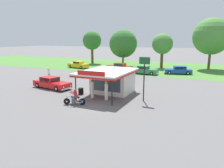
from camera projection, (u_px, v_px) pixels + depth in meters
ground_plane at (95, 105)px, 20.18m from camera, size 300.00×300.00×0.00m
grass_verge_strip at (161, 68)px, 46.80m from camera, size 120.00×24.00×0.01m
service_station_kiosk at (112, 79)px, 24.42m from camera, size 5.02×7.27×3.26m
gas_pump_nearside at (92, 90)px, 22.12m from camera, size 0.44×0.44×2.08m
gas_pump_offside at (106, 92)px, 21.44m from camera, size 0.44×0.44×2.04m
motorcycle_with_rider at (75, 98)px, 20.09m from camera, size 2.06×0.94×1.58m
featured_classic_sedan at (52, 83)px, 27.06m from camera, size 5.78×2.69×1.47m
parked_car_back_row_left at (78, 65)px, 46.28m from camera, size 5.23×2.47×1.51m
parked_car_back_row_centre_right at (119, 67)px, 42.59m from camera, size 5.57×2.37×1.51m
parked_car_back_row_centre at (178, 70)px, 38.21m from camera, size 5.21×3.02×1.46m
parked_car_back_row_far_right at (144, 70)px, 38.18m from camera, size 5.08×2.08×1.50m
bystander_strolling_foreground at (49, 74)px, 32.48m from camera, size 0.39×0.39×1.79m
tree_oak_right at (212, 37)px, 42.77m from camera, size 7.52×7.52×10.61m
tree_oak_centre at (123, 44)px, 47.99m from camera, size 6.40×6.40×8.47m
tree_oak_distant_spare at (162, 44)px, 45.51m from camera, size 4.50×4.50×7.55m
tree_oak_far_left at (92, 41)px, 54.22m from camera, size 4.85×4.85×8.41m
roadside_pole_sign at (144, 71)px, 20.89m from camera, size 1.10×0.12×4.51m
spare_tire_stack at (81, 91)px, 24.07m from camera, size 0.60×0.60×0.72m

